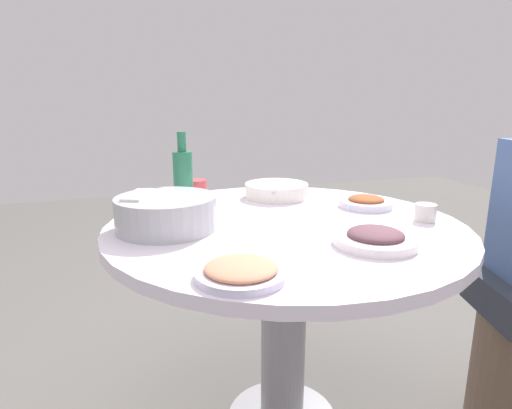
# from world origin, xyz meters

# --- Properties ---
(round_dining_table) EXTENTS (1.12, 1.12, 0.75)m
(round_dining_table) POSITION_xyz_m (0.00, 0.00, 0.59)
(round_dining_table) COLOR #99999E
(round_dining_table) RESTS_ON ground
(rice_bowl) EXTENTS (0.30, 0.30, 0.11)m
(rice_bowl) POSITION_xyz_m (0.04, 0.36, 0.81)
(rice_bowl) COLOR #B2B5BA
(rice_bowl) RESTS_ON round_dining_table
(soup_bowl) EXTENTS (0.25, 0.25, 0.06)m
(soup_bowl) POSITION_xyz_m (0.34, -0.09, 0.78)
(soup_bowl) COLOR white
(soup_bowl) RESTS_ON round_dining_table
(dish_eggplant) EXTENTS (0.22, 0.22, 0.05)m
(dish_eggplant) POSITION_xyz_m (-0.27, -0.15, 0.77)
(dish_eggplant) COLOR white
(dish_eggplant) RESTS_ON round_dining_table
(dish_shrimp) EXTENTS (0.20, 0.20, 0.04)m
(dish_shrimp) POSITION_xyz_m (-0.37, 0.25, 0.77)
(dish_shrimp) COLOR silver
(dish_shrimp) RESTS_ON round_dining_table
(dish_stirfry) EXTENTS (0.19, 0.19, 0.04)m
(dish_stirfry) POSITION_xyz_m (0.10, -0.35, 0.77)
(dish_stirfry) COLOR silver
(dish_stirfry) RESTS_ON round_dining_table
(green_bottle) EXTENTS (0.07, 0.07, 0.27)m
(green_bottle) POSITION_xyz_m (0.30, 0.28, 0.86)
(green_bottle) COLOR #2B7652
(green_bottle) RESTS_ON round_dining_table
(tea_cup_near) EXTENTS (0.07, 0.07, 0.06)m
(tea_cup_near) POSITION_xyz_m (-0.12, -0.43, 0.78)
(tea_cup_near) COLOR silver
(tea_cup_near) RESTS_ON round_dining_table
(tea_cup_far) EXTENTS (0.08, 0.08, 0.07)m
(tea_cup_far) POSITION_xyz_m (0.43, 0.21, 0.79)
(tea_cup_far) COLOR #CD4348
(tea_cup_far) RESTS_ON round_dining_table
(tea_cup_side) EXTENTS (0.07, 0.07, 0.06)m
(tea_cup_side) POSITION_xyz_m (0.29, 0.40, 0.78)
(tea_cup_side) COLOR white
(tea_cup_side) RESTS_ON round_dining_table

